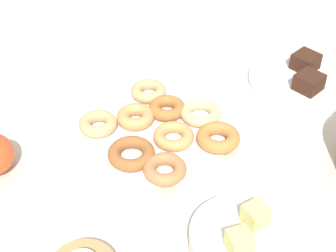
% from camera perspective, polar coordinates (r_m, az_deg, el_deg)
% --- Properties ---
extents(ground_plane, '(2.40, 2.40, 0.00)m').
position_cam_1_polar(ground_plane, '(1.05, -1.20, -1.04)').
color(ground_plane, beige).
extents(donut_plate, '(0.29, 0.29, 0.01)m').
position_cam_1_polar(donut_plate, '(1.05, -1.20, -0.79)').
color(donut_plate, silver).
rests_on(donut_plate, ground_plane).
extents(donut_0, '(0.10, 0.10, 0.02)m').
position_cam_1_polar(donut_0, '(1.05, -7.85, 0.24)').
color(donut_0, tan).
rests_on(donut_0, donut_plate).
extents(donut_1, '(0.11, 0.11, 0.02)m').
position_cam_1_polar(donut_1, '(0.95, -0.35, -4.87)').
color(donut_1, '#B27547').
rests_on(donut_1, donut_plate).
extents(donut_2, '(0.12, 0.12, 0.02)m').
position_cam_1_polar(donut_2, '(1.07, 3.68, 1.48)').
color(donut_2, '#EABC84').
rests_on(donut_2, donut_plate).
extents(donut_3, '(0.11, 0.11, 0.03)m').
position_cam_1_polar(donut_3, '(1.06, -3.66, 1.03)').
color(donut_3, tan).
rests_on(donut_3, donut_plate).
extents(donut_4, '(0.12, 0.12, 0.03)m').
position_cam_1_polar(donut_4, '(1.01, 5.65, -1.30)').
color(donut_4, '#BC7A3D').
rests_on(donut_4, donut_plate).
extents(donut_5, '(0.08, 0.08, 0.02)m').
position_cam_1_polar(donut_5, '(1.01, 0.61, -1.17)').
color(donut_5, tan).
rests_on(donut_5, donut_plate).
extents(donut_6, '(0.12, 0.12, 0.02)m').
position_cam_1_polar(donut_6, '(0.98, -4.14, -3.10)').
color(donut_6, '#995B2D').
rests_on(donut_6, donut_plate).
extents(donut_7, '(0.08, 0.08, 0.03)m').
position_cam_1_polar(donut_7, '(1.08, -0.12, 2.02)').
color(donut_7, '#AD6B33').
rests_on(donut_7, donut_plate).
extents(donut_8, '(0.08, 0.08, 0.02)m').
position_cam_1_polar(donut_8, '(1.13, -2.20, 3.93)').
color(donut_8, tan).
rests_on(donut_8, donut_plate).
extents(cake_plate, '(0.25, 0.25, 0.01)m').
position_cam_1_polar(cake_plate, '(1.24, 14.82, 5.00)').
color(cake_plate, silver).
rests_on(cake_plate, ground_plane).
extents(brownie_near, '(0.06, 0.06, 0.04)m').
position_cam_1_polar(brownie_near, '(1.26, 15.18, 7.01)').
color(brownie_near, '#381E14').
rests_on(brownie_near, cake_plate).
extents(brownie_far, '(0.06, 0.06, 0.04)m').
position_cam_1_polar(brownie_far, '(1.19, 15.53, 4.77)').
color(brownie_far, '#381E14').
rests_on(brownie_far, cake_plate).
extents(fruit_bowl, '(0.17, 0.17, 0.04)m').
position_cam_1_polar(fruit_bowl, '(0.86, 8.33, -12.56)').
color(fruit_bowl, silver).
rests_on(fruit_bowl, ground_plane).
extents(melon_chunk_left, '(0.04, 0.04, 0.04)m').
position_cam_1_polar(melon_chunk_left, '(0.85, 9.80, -9.83)').
color(melon_chunk_left, '#DBD67A').
rests_on(melon_chunk_left, fruit_bowl).
extents(melon_chunk_right, '(0.05, 0.05, 0.04)m').
position_cam_1_polar(melon_chunk_right, '(0.81, 8.02, -12.81)').
color(melon_chunk_right, '#DBD67A').
rests_on(melon_chunk_right, fruit_bowl).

